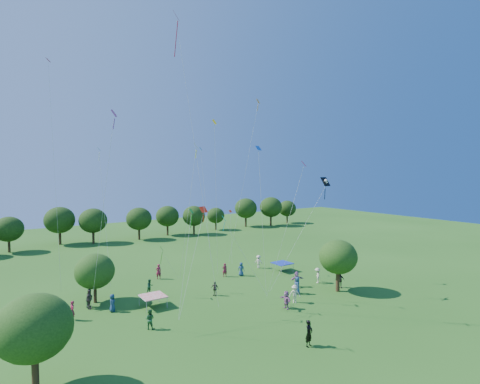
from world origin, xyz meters
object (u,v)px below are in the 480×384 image
(pirate_kite, at_px, (324,184))
(near_tree_east, at_px, (338,257))
(tent_red_stripe, at_px, (153,296))
(tent_blue, at_px, (282,263))
(near_tree_west, at_px, (34,328))
(red_high_kite, at_px, (183,69))
(near_tree_north, at_px, (95,271))
(man_in_black, at_px, (309,333))

(pirate_kite, bearing_deg, near_tree_east, 1.33)
(tent_red_stripe, xyz_separation_m, tent_blue, (18.48, 2.78, 0.00))
(tent_red_stripe, distance_m, pirate_kite, 20.21)
(near_tree_west, bearing_deg, red_high_kite, 24.70)
(near_tree_north, xyz_separation_m, pirate_kite, (20.10, -11.13, 8.47))
(near_tree_north, height_order, red_high_kite, red_high_kite)
(near_tree_north, bearing_deg, man_in_black, -59.65)
(tent_red_stripe, relative_size, red_high_kite, 0.09)
(tent_blue, bearing_deg, pirate_kite, -105.46)
(pirate_kite, distance_m, red_high_kite, 17.71)
(near_tree_east, xyz_separation_m, pirate_kite, (-2.30, -0.05, 7.85))
(near_tree_north, relative_size, red_high_kite, 0.19)
(near_tree_east, relative_size, tent_blue, 2.54)
(tent_red_stripe, height_order, man_in_black, man_in_black)
(near_tree_north, distance_m, pirate_kite, 24.49)
(tent_red_stripe, xyz_separation_m, red_high_kite, (1.71, -3.46, 20.71))
(red_high_kite, bearing_deg, pirate_kite, -13.35)
(near_tree_north, distance_m, tent_red_stripe, 6.42)
(near_tree_west, distance_m, tent_red_stripe, 14.41)
(man_in_black, bearing_deg, tent_blue, 38.07)
(near_tree_west, bearing_deg, near_tree_north, 64.35)
(tent_red_stripe, height_order, red_high_kite, red_high_kite)
(near_tree_east, bearing_deg, man_in_black, -147.45)
(near_tree_north, bearing_deg, pirate_kite, -28.99)
(near_tree_west, xyz_separation_m, near_tree_east, (28.88, 2.43, -0.07))
(near_tree_east, xyz_separation_m, red_high_kite, (-16.42, 3.30, 18.01))
(tent_blue, bearing_deg, red_high_kite, -159.61)
(near_tree_east, xyz_separation_m, man_in_black, (-11.58, -7.39, -2.76))
(red_high_kite, bearing_deg, near_tree_north, 127.52)
(near_tree_west, relative_size, red_high_kite, 0.23)
(near_tree_north, bearing_deg, near_tree_west, -115.65)
(tent_red_stripe, height_order, tent_blue, same)
(near_tree_north, relative_size, pirate_kite, 0.44)
(near_tree_north, height_order, pirate_kite, pirate_kite)
(near_tree_west, distance_m, near_tree_east, 28.98)
(near_tree_east, bearing_deg, near_tree_north, 153.67)
(near_tree_west, xyz_separation_m, tent_red_stripe, (10.75, 9.19, -2.77))
(man_in_black, bearing_deg, red_high_kite, 97.62)
(near_tree_west, height_order, red_high_kite, red_high_kite)
(near_tree_west, xyz_separation_m, near_tree_north, (6.49, 13.51, -0.69))
(near_tree_east, height_order, pirate_kite, pirate_kite)
(near_tree_west, distance_m, red_high_kite, 22.59)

